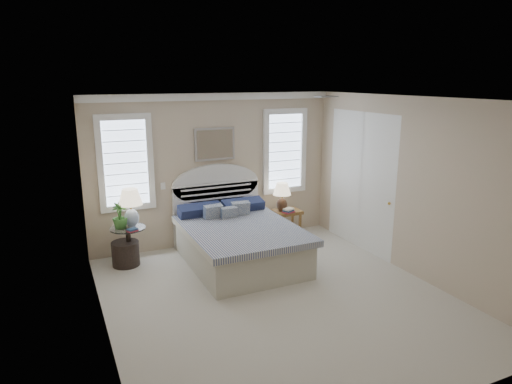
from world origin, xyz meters
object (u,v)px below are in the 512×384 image
object	(u,v)px
lamp_right	(282,194)
nightstand_right	(287,218)
bed	(237,239)
side_table_left	(129,242)
floor_pot	(126,254)
lamp_left	(131,203)

from	to	relation	value
lamp_right	nightstand_right	bearing A→B (deg)	-5.23
bed	side_table_left	bearing A→B (deg)	160.26
nightstand_right	side_table_left	bearing A→B (deg)	-178.06
floor_pot	lamp_right	bearing A→B (deg)	2.31
side_table_left	lamp_right	distance (m)	2.88
bed	nightstand_right	world-z (taller)	bed
floor_pot	lamp_right	world-z (taller)	lamp_right
nightstand_right	lamp_left	bearing A→B (deg)	-179.01
lamp_left	lamp_right	xyz separation A→B (m)	(2.76, 0.06, -0.15)
nightstand_right	floor_pot	bearing A→B (deg)	-177.96
bed	lamp_left	xyz separation A→B (m)	(-1.57, 0.64, 0.62)
nightstand_right	lamp_left	xyz separation A→B (m)	(-2.87, -0.05, 0.62)
lamp_right	bed	bearing A→B (deg)	-149.50
floor_pot	nightstand_right	bearing A→B (deg)	2.04
side_table_left	lamp_right	size ratio (longest dim) A/B	1.16
lamp_left	lamp_right	bearing A→B (deg)	1.24
side_table_left	lamp_left	size ratio (longest dim) A/B	1.01
bed	floor_pot	xyz separation A→B (m)	(-1.71, 0.58, -0.19)
side_table_left	lamp_left	world-z (taller)	lamp_left
side_table_left	lamp_left	distance (m)	0.63
side_table_left	floor_pot	distance (m)	0.20
lamp_left	nightstand_right	bearing A→B (deg)	0.99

